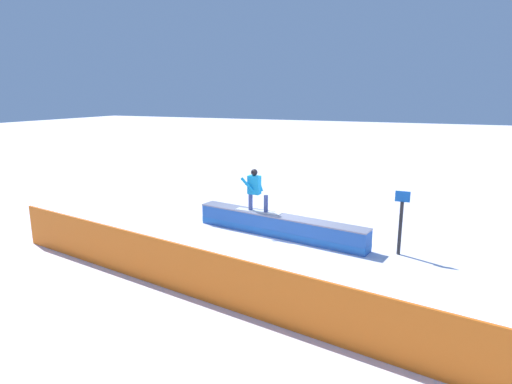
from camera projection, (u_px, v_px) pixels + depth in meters
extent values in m
plane|color=white|center=(279.00, 236.00, 13.83)|extent=(120.00, 120.00, 0.00)
cube|color=blue|center=(279.00, 226.00, 13.76)|extent=(5.94, 1.55, 0.66)
cube|color=blue|center=(279.00, 231.00, 13.80)|extent=(5.96, 1.56, 0.16)
cube|color=gray|center=(279.00, 216.00, 13.68)|extent=(5.95, 1.61, 0.04)
cube|color=silver|center=(258.00, 211.00, 14.10)|extent=(1.60, 0.39, 0.01)
cylinder|color=#3D4E91|center=(251.00, 202.00, 14.16)|extent=(0.15, 0.15, 0.56)
cylinder|color=#3D4E91|center=(266.00, 204.00, 13.91)|extent=(0.15, 0.15, 0.56)
cube|color=#1591D5|center=(254.00, 185.00, 13.97)|extent=(0.41, 0.26, 0.61)
sphere|color=black|center=(254.00, 172.00, 13.88)|extent=(0.22, 0.22, 0.22)
cylinder|color=#1591D5|center=(247.00, 184.00, 13.90)|extent=(0.47, 0.12, 0.44)
cylinder|color=#1591D5|center=(259.00, 183.00, 14.06)|extent=(0.29, 0.11, 0.54)
cube|color=orange|center=(201.00, 275.00, 9.40)|extent=(13.33, 2.37, 1.19)
cylinder|color=#262628|center=(400.00, 228.00, 12.08)|extent=(0.10, 0.10, 1.55)
cube|color=blue|center=(403.00, 197.00, 11.88)|extent=(0.40, 0.04, 0.30)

